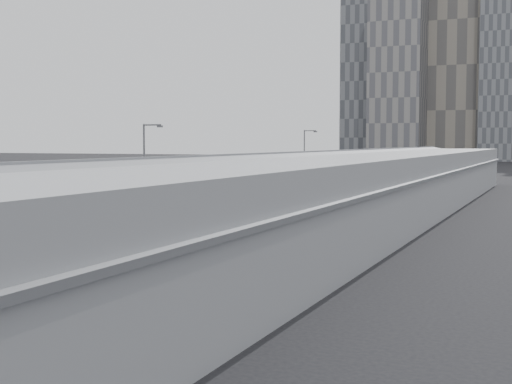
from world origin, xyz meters
The scene contains 22 objects.
sidewalk centered at (9.00, 55.00, 0.06)m, with size 10.00×170.00×0.12m, color gray.
lane_line centered at (-1.50, 55.00, 0.01)m, with size 0.12×160.00×0.02m, color gold.
depot centered at (12.99, 55.00, 3.51)m, with size 12.45×160.40×7.20m.
skyline centered at (-2.90, 324.16, 50.85)m, with size 145.00×64.00×120.00m.
bus_2 centered at (1.63, 33.88, 1.48)m, with size 3.48×12.17×3.51m.
bus_3 centered at (1.68, 47.70, 1.48)m, with size 2.83×12.11×3.52m.
bus_4 centered at (1.64, 60.69, 1.52)m, with size 3.22×12.48×3.61m.
bus_5 centered at (2.09, 77.72, 1.62)m, with size 3.74×13.31×3.84m.
bus_6 centered at (2.80, 89.49, 1.60)m, with size 2.92×13.02×3.79m.
bus_7 centered at (2.26, 102.10, 1.60)m, with size 3.86×13.17×3.79m.
bus_8 centered at (2.13, 116.65, 1.50)m, with size 2.74×12.21×3.56m.
bus_9 centered at (2.57, 133.35, 1.48)m, with size 3.62×12.21×3.52m.
bus_10 centered at (2.08, 145.15, 1.72)m, with size 3.09×14.00×4.08m.
tree_1 centered at (6.08, 33.55, 3.38)m, with size 1.43×1.43×4.16m.
tree_2 centered at (5.67, 55.10, 3.41)m, with size 2.25×2.25×4.55m.
tree_3 centered at (6.18, 80.05, 3.23)m, with size 1.24×1.24×3.94m.
tree_4 centered at (5.80, 100.22, 3.90)m, with size 2.00×2.00×4.93m.
tree_5 centered at (6.04, 129.41, 2.96)m, with size 1.51×1.51×3.76m.
street_lamp_near centered at (-4.82, 49.76, 5.57)m, with size 2.04×0.22×9.74m.
street_lamp_far centered at (-4.61, 93.34, 5.62)m, with size 2.04×0.22×9.83m.
shipping_container centered at (-6.27, 103.87, 1.39)m, with size 2.33×5.75×2.78m, color #123D23.
suv centered at (-2.93, 134.46, 0.77)m, with size 2.57×5.57×1.55m, color black.
Camera 1 is at (30.16, -6.13, 8.11)m, focal length 50.00 mm.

